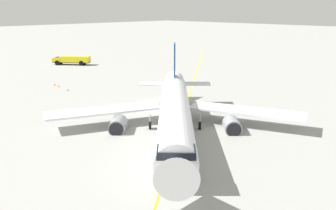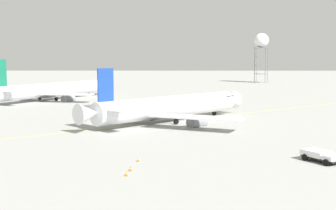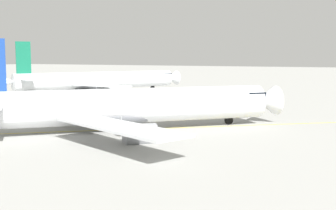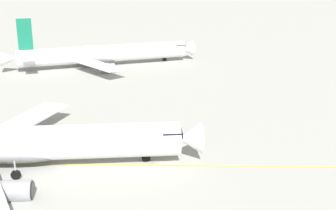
{
  "view_description": "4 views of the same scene",
  "coord_description": "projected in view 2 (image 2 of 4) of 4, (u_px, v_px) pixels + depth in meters",
  "views": [
    {
      "loc": [
        33.96,
        -36.63,
        16.58
      ],
      "look_at": [
        3.4,
        -5.61,
        4.99
      ],
      "focal_mm": 39.52,
      "sensor_mm": 36.0,
      "label": 1
    },
    {
      "loc": [
        -86.12,
        -2.81,
        12.8
      ],
      "look_at": [
        -0.72,
        -1.81,
        3.46
      ],
      "focal_mm": 48.53,
      "sensor_mm": 36.0,
      "label": 2
    },
    {
      "loc": [
        -43.24,
        -28.77,
        8.86
      ],
      "look_at": [
        4.74,
        -5.65,
        2.82
      ],
      "focal_mm": 47.02,
      "sensor_mm": 36.0,
      "label": 3
    },
    {
      "loc": [
        -26.69,
        -45.04,
        23.1
      ],
      "look_at": [
        19.95,
        -7.32,
        4.08
      ],
      "focal_mm": 47.46,
      "sensor_mm": 36.0,
      "label": 4
    }
  ],
  "objects": [
    {
      "name": "safety_cone_far",
      "position": [
        127.0,
        174.0,
        48.3
      ],
      "size": [
        0.36,
        0.36,
        0.55
      ],
      "color": "orange",
      "rests_on": "ground_plane"
    },
    {
      "name": "airliner_secondary",
      "position": [
        51.0,
        91.0,
        131.01
      ],
      "size": [
        41.04,
        28.83,
        12.35
      ],
      "rotation": [
        0.0,
        0.0,
        5.73
      ],
      "color": "silver",
      "rests_on": "ground_plane"
    },
    {
      "name": "safety_cone_near",
      "position": [
        138.0,
        159.0,
        54.9
      ],
      "size": [
        0.36,
        0.36,
        0.55
      ],
      "color": "orange",
      "rests_on": "ground_plane"
    },
    {
      "name": "ground_plane",
      "position": [
        159.0,
        122.0,
        87.03
      ],
      "size": [
        600.0,
        600.0,
        0.0
      ],
      "primitive_type": "plane",
      "color": "#9E9E99"
    },
    {
      "name": "pushback_tug_truck",
      "position": [
        321.0,
        155.0,
        54.81
      ],
      "size": [
        5.32,
        4.54,
        1.3
      ],
      "rotation": [
        0.0,
        0.0,
        3.7
      ],
      "color": "#232326",
      "rests_on": "ground_plane"
    },
    {
      "name": "taxiway_centreline",
      "position": [
        148.0,
        124.0,
        85.62
      ],
      "size": [
        117.95,
        153.95,
        0.01
      ],
      "rotation": [
        0.0,
        0.0,
        5.37
      ],
      "color": "yellow",
      "rests_on": "ground_plane"
    },
    {
      "name": "safety_cone_mid",
      "position": [
        131.0,
        169.0,
        50.44
      ],
      "size": [
        0.36,
        0.36,
        0.55
      ],
      "color": "orange",
      "rests_on": "ground_plane"
    },
    {
      "name": "radar_tower",
      "position": [
        262.0,
        42.0,
        213.99
      ],
      "size": [
        6.75,
        6.75,
        23.29
      ],
      "color": "slate",
      "rests_on": "ground_plane"
    },
    {
      "name": "airliner_main",
      "position": [
        168.0,
        108.0,
        87.68
      ],
      "size": [
        31.03,
        31.84,
        10.99
      ],
      "rotation": [
        0.0,
        0.0,
        5.48
      ],
      "color": "white",
      "rests_on": "ground_plane"
    }
  ]
}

